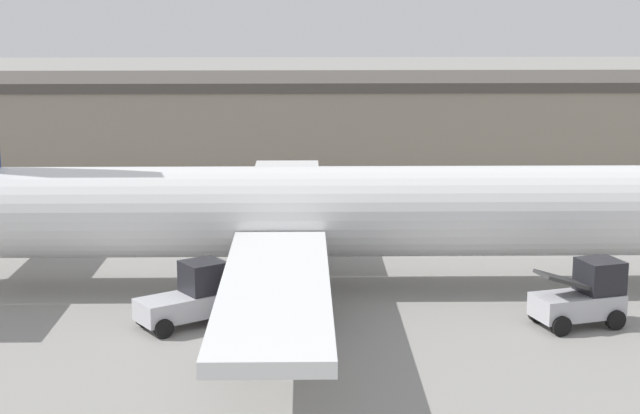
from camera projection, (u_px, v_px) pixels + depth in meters
The scene contains 5 objects.
ground_plane at pixel (320, 287), 43.53m from camera, with size 400.00×400.00×0.00m, color gray.
terminal_building at pixel (197, 123), 74.23m from camera, with size 75.91×14.08×7.06m.
airplane at pixel (297, 213), 42.84m from camera, with size 41.61×34.67×12.29m.
baggage_tug at pixel (189, 297), 38.12m from camera, with size 3.77×3.35×2.46m.
belt_loader_truck at pixel (584, 296), 38.05m from camera, with size 3.75×2.78×2.58m.
Camera 1 is at (-1.11, -41.91, 12.24)m, focal length 55.00 mm.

